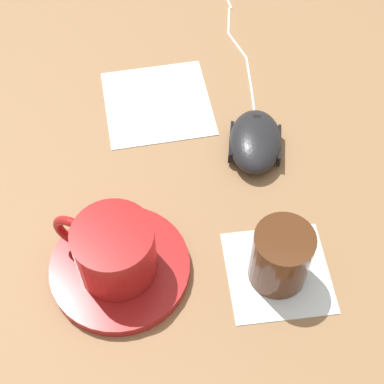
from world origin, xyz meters
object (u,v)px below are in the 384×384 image
(saucer, at_px, (120,268))
(computer_mouse, at_px, (255,141))
(coffee_cup, at_px, (113,250))
(drinking_glass, at_px, (281,257))

(saucer, xyz_separation_m, computer_mouse, (-0.14, -0.19, 0.01))
(coffee_cup, distance_m, drinking_glass, 0.18)
(saucer, height_order, coffee_cup, coffee_cup)
(saucer, distance_m, drinking_glass, 0.18)
(saucer, height_order, drinking_glass, drinking_glass)
(coffee_cup, bearing_deg, computer_mouse, -125.77)
(coffee_cup, height_order, drinking_glass, coffee_cup)
(computer_mouse, xyz_separation_m, drinking_glass, (-0.04, 0.17, 0.02))
(computer_mouse, distance_m, drinking_glass, 0.18)
(coffee_cup, xyz_separation_m, drinking_glass, (-0.18, -0.02, -0.01))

